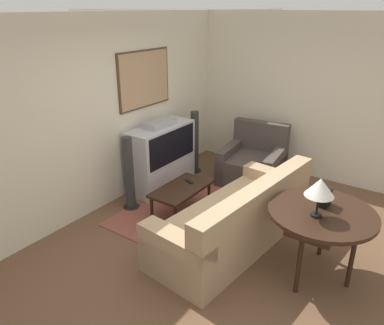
% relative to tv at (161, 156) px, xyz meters
% --- Properties ---
extents(ground_plane, '(12.00, 12.00, 0.00)m').
position_rel_tv_xyz_m(ground_plane, '(-0.80, -1.80, -0.53)').
color(ground_plane, brown).
extents(wall_back, '(12.00, 0.10, 2.70)m').
position_rel_tv_xyz_m(wall_back, '(-0.78, 0.33, 0.83)').
color(wall_back, beige).
rests_on(wall_back, ground_plane).
extents(wall_right, '(0.06, 12.00, 2.70)m').
position_rel_tv_xyz_m(wall_right, '(1.83, -1.80, 0.82)').
color(wall_right, beige).
rests_on(wall_right, ground_plane).
extents(area_rug, '(2.06, 1.61, 0.01)m').
position_rel_tv_xyz_m(area_rug, '(-0.41, -0.86, -0.52)').
color(area_rug, brown).
rests_on(area_rug, ground_plane).
extents(tv, '(1.21, 0.49, 1.12)m').
position_rel_tv_xyz_m(tv, '(0.00, 0.00, 0.00)').
color(tv, '#B7B7BC').
rests_on(tv, ground_plane).
extents(couch, '(2.37, 1.13, 0.89)m').
position_rel_tv_xyz_m(couch, '(-0.73, -1.77, -0.21)').
color(couch, tan).
rests_on(couch, ground_plane).
extents(armchair, '(1.09, 1.06, 0.94)m').
position_rel_tv_xyz_m(armchair, '(1.07, -1.11, -0.23)').
color(armchair, '#473D38').
rests_on(armchair, ground_plane).
extents(coffee_table, '(0.91, 0.50, 0.43)m').
position_rel_tv_xyz_m(coffee_table, '(-0.55, -0.81, -0.15)').
color(coffee_table, black).
rests_on(coffee_table, ground_plane).
extents(console_table, '(1.12, 1.12, 0.80)m').
position_rel_tv_xyz_m(console_table, '(-0.74, -2.78, 0.20)').
color(console_table, black).
rests_on(console_table, ground_plane).
extents(table_lamp, '(0.29, 0.29, 0.42)m').
position_rel_tv_xyz_m(table_lamp, '(-0.88, -2.75, 0.58)').
color(table_lamp, black).
rests_on(table_lamp, console_table).
extents(mantel_clock, '(0.18, 0.10, 0.17)m').
position_rel_tv_xyz_m(mantel_clock, '(-0.60, -2.75, 0.35)').
color(mantel_clock, black).
rests_on(mantel_clock, console_table).
extents(remote, '(0.10, 0.17, 0.02)m').
position_rel_tv_xyz_m(remote, '(-0.34, -0.80, -0.09)').
color(remote, black).
rests_on(remote, coffee_table).
extents(speaker_tower_left, '(0.24, 0.24, 1.10)m').
position_rel_tv_xyz_m(speaker_tower_left, '(-0.82, -0.09, -0.01)').
color(speaker_tower_left, black).
rests_on(speaker_tower_left, ground_plane).
extents(speaker_tower_right, '(0.24, 0.24, 1.10)m').
position_rel_tv_xyz_m(speaker_tower_right, '(0.82, -0.09, -0.01)').
color(speaker_tower_right, black).
rests_on(speaker_tower_right, ground_plane).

